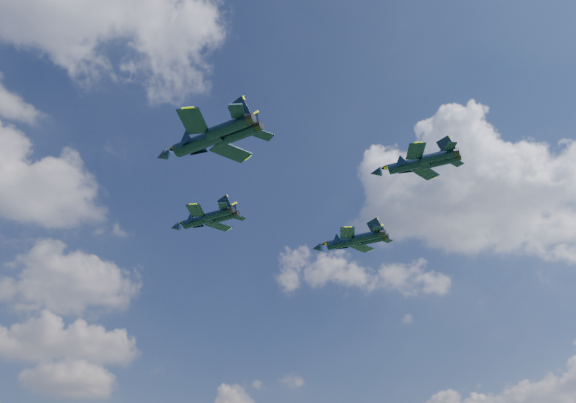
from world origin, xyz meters
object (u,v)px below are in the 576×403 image
at_px(jet_lead, 197,221).
at_px(jet_right, 342,242).
at_px(jet_left, 196,143).
at_px(jet_slot, 406,165).

xyz_separation_m(jet_lead, jet_right, (25.64, -5.62, -0.22)).
height_order(jet_left, jet_right, jet_right).
bearing_deg(jet_right, jet_lead, 135.19).
bearing_deg(jet_right, jet_slot, -136.27).
bearing_deg(jet_right, jet_left, 173.58).
distance_m(jet_lead, jet_slot, 35.87).
bearing_deg(jet_slot, jet_left, 130.88).
bearing_deg(jet_lead, jet_right, -43.04).
xyz_separation_m(jet_left, jet_right, (34.92, 17.05, 0.89)).
relative_size(jet_lead, jet_left, 0.82).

